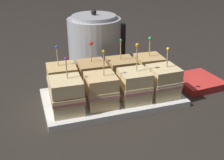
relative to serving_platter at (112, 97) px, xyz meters
The scene contains 12 objects.
ground_plane 0.01m from the serving_platter, ahead, with size 6.00×6.00×0.00m, color #2D2823.
serving_platter is the anchor object (origin of this frame).
sandwich_front_far_left 0.17m from the serving_platter, 160.77° to the right, with size 0.09×0.09×0.16m.
sandwich_front_center_left 0.09m from the serving_platter, 136.00° to the right, with size 0.09×0.09×0.17m.
sandwich_front_center_right 0.09m from the serving_platter, 44.41° to the right, with size 0.09×0.09×0.18m.
sandwich_front_far_right 0.16m from the serving_platter, 19.25° to the right, with size 0.09×0.09×0.16m.
sandwich_back_far_left 0.16m from the serving_platter, 161.63° to the left, with size 0.09×0.09×0.16m.
sandwich_back_center_left 0.09m from the serving_platter, 137.88° to the left, with size 0.09×0.09×0.16m.
sandwich_back_center_right 0.09m from the serving_platter, 46.71° to the left, with size 0.09×0.09×0.16m.
sandwich_back_far_right 0.16m from the serving_platter, 18.54° to the left, with size 0.09×0.09×0.16m.
kettle_steel 0.28m from the serving_platter, 86.11° to the left, with size 0.22×0.20×0.23m.
napkin_stack 0.31m from the serving_platter, ahead, with size 0.16×0.16×0.02m.
Camera 1 is at (-0.24, -0.73, 0.43)m, focal length 45.00 mm.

